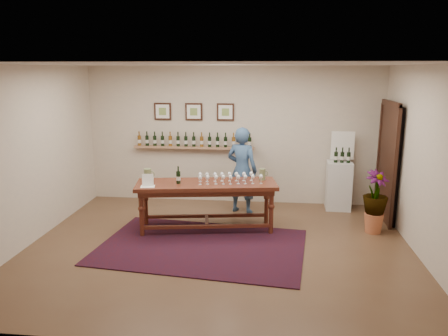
# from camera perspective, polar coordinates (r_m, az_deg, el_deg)

# --- Properties ---
(ground) EXTENTS (6.00, 6.00, 0.00)m
(ground) POSITION_cam_1_polar(r_m,az_deg,el_deg) (6.95, -0.72, -10.36)
(ground) COLOR brown
(ground) RESTS_ON ground
(room_shell) EXTENTS (6.00, 6.00, 6.00)m
(room_shell) POSITION_cam_1_polar(r_m,az_deg,el_deg) (8.46, 15.17, 1.37)
(room_shell) COLOR beige
(room_shell) RESTS_ON ground
(rug) EXTENTS (3.38, 2.45, 0.02)m
(rug) POSITION_cam_1_polar(r_m,az_deg,el_deg) (6.98, -2.94, -10.20)
(rug) COLOR #490D0E
(rug) RESTS_ON ground
(tasting_table) EXTENTS (2.47, 1.12, 0.84)m
(tasting_table) POSITION_cam_1_polar(r_m,az_deg,el_deg) (7.47, -2.31, -2.86)
(tasting_table) COLOR #492512
(tasting_table) RESTS_ON ground
(table_glasses) EXTENTS (1.22, 0.49, 0.16)m
(table_glasses) POSITION_cam_1_polar(r_m,az_deg,el_deg) (7.42, 0.30, -1.29)
(table_glasses) COLOR white
(table_glasses) RESTS_ON tasting_table
(table_bottles) EXTENTS (0.33, 0.24, 0.32)m
(table_bottles) POSITION_cam_1_polar(r_m,az_deg,el_deg) (7.42, -6.01, -0.75)
(table_bottles) COLOR black
(table_bottles) RESTS_ON tasting_table
(pitcher_left) EXTENTS (0.18, 0.18, 0.23)m
(pitcher_left) POSITION_cam_1_polar(r_m,az_deg,el_deg) (7.55, -9.93, -0.96)
(pitcher_left) COLOR olive
(pitcher_left) RESTS_ON tasting_table
(pitcher_right) EXTENTS (0.14, 0.14, 0.20)m
(pitcher_right) POSITION_cam_1_polar(r_m,az_deg,el_deg) (7.62, 5.02, -0.83)
(pitcher_right) COLOR olive
(pitcher_right) RESTS_ON tasting_table
(menu_card) EXTENTS (0.25, 0.20, 0.21)m
(menu_card) POSITION_cam_1_polar(r_m,az_deg,el_deg) (7.28, -9.92, -1.58)
(menu_card) COLOR white
(menu_card) RESTS_ON tasting_table
(display_pedestal) EXTENTS (0.50, 0.50, 0.95)m
(display_pedestal) POSITION_cam_1_polar(r_m,az_deg,el_deg) (8.95, 14.73, -2.22)
(display_pedestal) COLOR silver
(display_pedestal) RESTS_ON ground
(pedestal_bottles) EXTENTS (0.28, 0.09, 0.28)m
(pedestal_bottles) POSITION_cam_1_polar(r_m,az_deg,el_deg) (8.75, 15.20, 1.57)
(pedestal_bottles) COLOR black
(pedestal_bottles) RESTS_ON display_pedestal
(info_sign) EXTENTS (0.45, 0.04, 0.61)m
(info_sign) POSITION_cam_1_polar(r_m,az_deg,el_deg) (8.89, 15.23, 2.84)
(info_sign) COLOR white
(info_sign) RESTS_ON display_pedestal
(potted_plant) EXTENTS (0.68, 0.68, 0.93)m
(potted_plant) POSITION_cam_1_polar(r_m,az_deg,el_deg) (7.81, 19.13, -4.20)
(potted_plant) COLOR #B7623D
(potted_plant) RESTS_ON ground
(person) EXTENTS (0.71, 0.59, 1.67)m
(person) POSITION_cam_1_polar(r_m,az_deg,el_deg) (8.37, 2.37, -0.30)
(person) COLOR #35547E
(person) RESTS_ON ground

